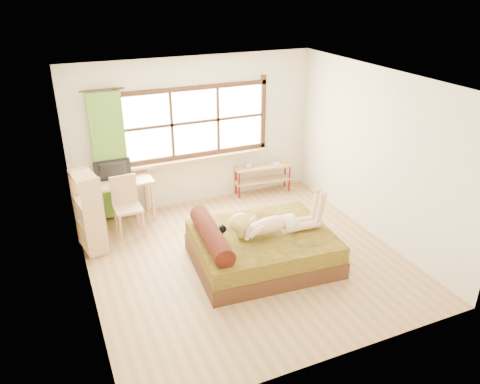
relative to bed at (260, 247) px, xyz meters
name	(u,v)px	position (x,y,z in m)	size (l,w,h in m)	color
floor	(246,259)	(-0.14, 0.18, -0.27)	(4.50, 4.50, 0.00)	#9E754C
ceiling	(247,80)	(-0.14, 0.18, 2.43)	(4.50, 4.50, 0.00)	white
wall_back	(195,133)	(-0.14, 2.43, 1.08)	(4.50, 4.50, 0.00)	silver
wall_front	(338,258)	(-0.14, -2.07, 1.08)	(4.50, 4.50, 0.00)	silver
wall_left	(80,206)	(-2.39, 0.18, 1.08)	(4.50, 4.50, 0.00)	silver
wall_right	(376,155)	(2.11, 0.18, 1.08)	(4.50, 4.50, 0.00)	silver
window	(195,124)	(-0.14, 2.40, 1.24)	(2.80, 0.16, 1.46)	#FFEDBF
curtain	(110,157)	(-1.69, 2.31, 0.88)	(0.55, 0.10, 2.20)	#467B21
bed	(260,247)	(0.00, 0.00, 0.00)	(2.12, 1.75, 0.76)	black
woman	(274,214)	(0.20, -0.05, 0.53)	(1.41, 0.40, 0.60)	#DCAF8E
kitten	(214,233)	(-0.67, 0.10, 0.35)	(0.30, 0.12, 0.24)	black
desk	(116,187)	(-1.69, 2.13, 0.40)	(1.25, 0.61, 0.77)	tan
monitor	(113,171)	(-1.69, 2.18, 0.68)	(0.62, 0.08, 0.35)	black
chair	(126,202)	(-1.59, 1.77, 0.27)	(0.45, 0.45, 0.97)	tan
pipe_shelf	(263,173)	(1.16, 2.25, 0.14)	(1.16, 0.40, 0.64)	tan
cup	(249,166)	(0.85, 2.25, 0.34)	(0.11, 0.11, 0.09)	gray
book	(272,164)	(1.35, 2.25, 0.30)	(0.14, 0.20, 0.02)	gray
bookshelf	(89,212)	(-2.22, 1.38, 0.38)	(0.41, 0.60, 1.28)	tan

